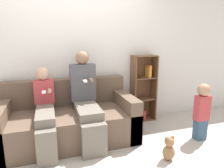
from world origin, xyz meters
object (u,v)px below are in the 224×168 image
object	(u,v)px
adult_seated	(86,97)
teddy_bear	(169,149)
child_seated	(45,110)
toddler_standing	(202,109)
couch	(69,121)
bookshelf	(143,89)

from	to	relation	value
adult_seated	teddy_bear	xyz separation A→B (m)	(0.86, -0.83, -0.51)
adult_seated	child_seated	world-z (taller)	adult_seated
child_seated	toddler_standing	size ratio (longest dim) A/B	1.27
couch	child_seated	bearing A→B (deg)	-154.96
toddler_standing	teddy_bear	bearing A→B (deg)	-156.78
adult_seated	child_seated	size ratio (longest dim) A/B	1.21
toddler_standing	child_seated	bearing A→B (deg)	168.28
child_seated	toddler_standing	bearing A→B (deg)	-11.72
teddy_bear	child_seated	bearing A→B (deg)	151.51
couch	child_seated	world-z (taller)	child_seated
adult_seated	child_seated	bearing A→B (deg)	-174.45
toddler_standing	bookshelf	distance (m)	1.09
child_seated	toddler_standing	xyz separation A→B (m)	(2.18, -0.45, -0.09)
toddler_standing	teddy_bear	xyz separation A→B (m)	(-0.75, -0.32, -0.32)
child_seated	teddy_bear	bearing A→B (deg)	-28.49
toddler_standing	teddy_bear	world-z (taller)	toddler_standing
adult_seated	toddler_standing	world-z (taller)	adult_seated
child_seated	teddy_bear	distance (m)	1.67
couch	adult_seated	bearing A→B (deg)	-20.21
couch	bookshelf	size ratio (longest dim) A/B	1.61
couch	toddler_standing	bearing A→B (deg)	-17.85
couch	adult_seated	xyz separation A→B (m)	(0.25, -0.09, 0.36)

